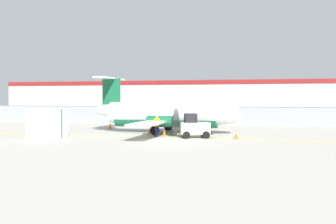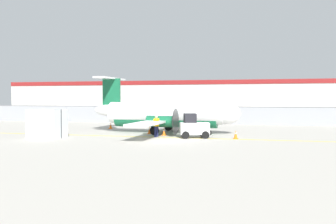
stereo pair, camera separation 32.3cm
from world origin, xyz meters
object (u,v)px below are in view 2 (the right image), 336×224
object	(u,v)px
parked_car_2	(198,112)
parked_car_3	(227,112)
parked_car_0	(130,111)
parked_car_1	(168,112)
parked_car_5	(316,112)
ground_crew_worker	(156,125)
parked_car_4	(278,115)
baggage_tug	(194,127)
traffic_cone_far_left	(111,126)
cargo_container	(47,124)
traffic_cone_near_left	(236,135)
traffic_cone_far_right	(164,132)
commuter_airplane	(168,115)
traffic_cone_near_right	(150,130)

from	to	relation	value
parked_car_2	parked_car_3	bearing A→B (deg)	-11.61
parked_car_0	parked_car_3	bearing A→B (deg)	-1.10
parked_car_0	parked_car_2	size ratio (longest dim) A/B	0.98
parked_car_1	parked_car_5	bearing A→B (deg)	4.58
ground_crew_worker	parked_car_4	distance (m)	25.17
baggage_tug	traffic_cone_far_left	distance (m)	11.56
cargo_container	parked_car_2	distance (m)	34.20
traffic_cone_near_left	parked_car_1	size ratio (longest dim) A/B	0.15
traffic_cone_far_left	parked_car_2	xyz separation A→B (m)	(4.74, 24.43, 0.58)
cargo_container	traffic_cone_far_right	xyz separation A→B (m)	(8.19, 3.98, -0.79)
cargo_container	parked_car_1	xyz separation A→B (m)	(1.47, 32.07, -0.21)
traffic_cone_near_left	parked_car_3	xyz separation A→B (m)	(-3.34, 30.19, 0.58)
baggage_tug	parked_car_1	xyz separation A→B (m)	(-9.42, 29.30, 0.04)
traffic_cone_near_left	parked_car_4	distance (m)	23.15
commuter_airplane	baggage_tug	size ratio (longest dim) A/B	6.27
parked_car_0	parked_car_5	bearing A→B (deg)	4.92
parked_car_0	parked_car_3	distance (m)	16.24
cargo_container	commuter_airplane	bearing A→B (deg)	39.40
parked_car_3	baggage_tug	bearing A→B (deg)	-95.28
cargo_container	traffic_cone_near_left	xyz separation A→B (m)	(14.05, 2.89, -0.79)
parked_car_3	parked_car_4	size ratio (longest dim) A/B	0.99
baggage_tug	parked_car_2	xyz separation A→B (m)	(-4.83, 30.88, 0.04)
parked_car_1	parked_car_3	bearing A→B (deg)	2.18
parked_car_4	parked_car_3	bearing A→B (deg)	127.17
baggage_tug	traffic_cone_near_right	world-z (taller)	baggage_tug
traffic_cone_far_right	traffic_cone_near_right	bearing A→B (deg)	143.75
parked_car_1	parked_car_2	distance (m)	4.85
baggage_tug	traffic_cone_near_left	world-z (taller)	baggage_tug
traffic_cone_near_right	traffic_cone_far_right	world-z (taller)	same
parked_car_3	parked_car_0	bearing A→B (deg)	171.42
baggage_tug	parked_car_1	world-z (taller)	baggage_tug
traffic_cone_near_right	parked_car_5	world-z (taller)	parked_car_5
baggage_tug	parked_car_0	xyz separation A→B (m)	(-16.40, 31.15, 0.04)
parked_car_0	parked_car_5	size ratio (longest dim) A/B	0.99
parked_car_1	parked_car_2	xyz separation A→B (m)	(4.58, 1.59, 0.00)
commuter_airplane	traffic_cone_near_left	distance (m)	7.13
commuter_airplane	parked_car_0	size ratio (longest dim) A/B	3.77
traffic_cone_far_left	parked_car_1	bearing A→B (deg)	89.60
commuter_airplane	traffic_cone_near_left	bearing A→B (deg)	-28.13
ground_crew_worker	traffic_cone_far_left	size ratio (longest dim) A/B	2.66
commuter_airplane	parked_car_4	world-z (taller)	commuter_airplane
traffic_cone_near_right	parked_car_2	world-z (taller)	parked_car_2
traffic_cone_near_right	traffic_cone_far_left	size ratio (longest dim) A/B	1.00
parked_car_0	commuter_airplane	bearing A→B (deg)	-62.17
parked_car_2	parked_car_4	bearing A→B (deg)	-38.28
traffic_cone_far_right	parked_car_2	bearing A→B (deg)	94.13
traffic_cone_far_left	parked_car_0	xyz separation A→B (m)	(-6.82, 24.70, 0.58)
traffic_cone_far_right	parked_car_0	xyz separation A→B (m)	(-13.71, 29.94, 0.58)
traffic_cone_near_right	parked_car_0	bearing A→B (deg)	112.85
parked_car_2	parked_car_4	world-z (taller)	same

